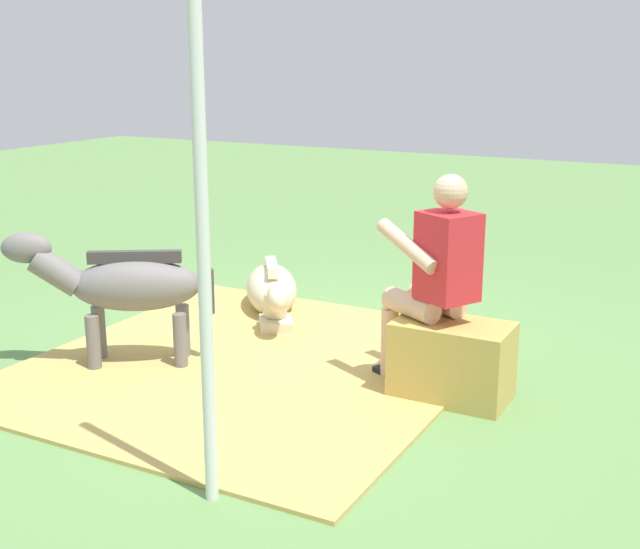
{
  "coord_description": "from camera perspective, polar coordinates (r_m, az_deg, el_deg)",
  "views": [
    {
      "loc": [
        -2.66,
        4.59,
        2.0
      ],
      "look_at": [
        -0.07,
        -0.27,
        0.55
      ],
      "focal_mm": 46.79,
      "sensor_mm": 36.0,
      "label": 1
    }
  ],
  "objects": [
    {
      "name": "pony_lying",
      "position": [
        6.62,
        -3.29,
        -1.14
      ],
      "size": [
        0.99,
        1.25,
        0.42
      ],
      "color": "beige",
      "rests_on": "ground"
    },
    {
      "name": "ground_plane",
      "position": [
        5.67,
        -1.92,
        -5.9
      ],
      "size": [
        24.0,
        24.0,
        0.0
      ],
      "primitive_type": "plane",
      "color": "#608C4C"
    },
    {
      "name": "tent_pole_left",
      "position": [
        3.6,
        -8.04,
        3.16
      ],
      "size": [
        0.06,
        0.06,
        2.57
      ],
      "primitive_type": "cylinder",
      "color": "silver",
      "rests_on": "ground"
    },
    {
      "name": "hay_bale",
      "position": [
        5.06,
        9.0,
        -5.84
      ],
      "size": [
        0.69,
        0.41,
        0.47
      ],
      "primitive_type": "cube",
      "color": "tan",
      "rests_on": "ground"
    },
    {
      "name": "pony_standing",
      "position": [
        5.57,
        -13.37,
        -0.76
      ],
      "size": [
        1.2,
        0.87,
        0.91
      ],
      "color": "slate",
      "rests_on": "ground"
    },
    {
      "name": "person_seated",
      "position": [
        5.01,
        7.82,
        0.1
      ],
      "size": [
        0.72,
        0.6,
        1.35
      ],
      "color": "#D8AD8C",
      "rests_on": "ground"
    },
    {
      "name": "hay_patch",
      "position": [
        5.58,
        -4.67,
        -6.16
      ],
      "size": [
        2.74,
        2.95,
        0.02
      ],
      "primitive_type": "cube",
      "color": "tan",
      "rests_on": "ground"
    }
  ]
}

